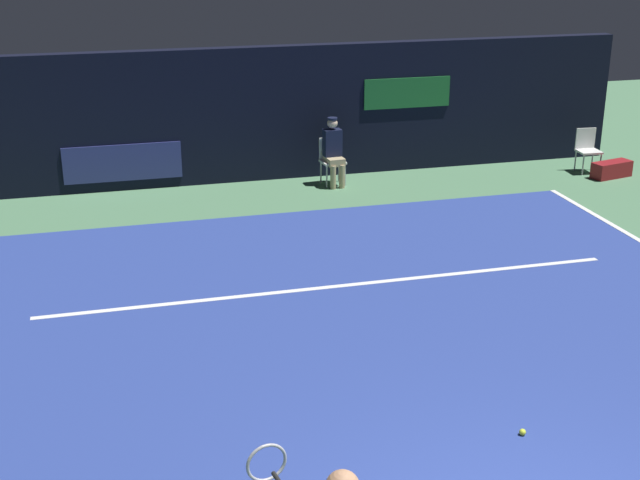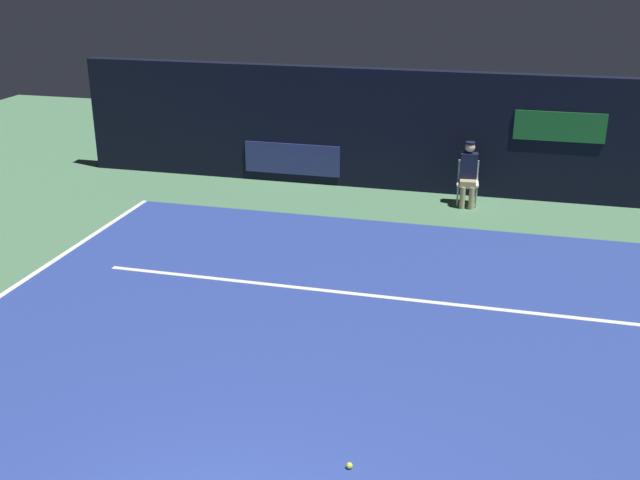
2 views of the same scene
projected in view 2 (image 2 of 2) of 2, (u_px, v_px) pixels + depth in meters
The scene contains 6 objects.
ground_plane at pixel (327, 352), 9.95m from camera, with size 30.78×30.78×0.00m, color #4C7A56.
court_surface at pixel (327, 352), 9.95m from camera, with size 10.58×10.40×0.01m, color navy.
line_service at pixel (356, 294), 11.59m from camera, with size 8.25×0.10×0.01m, color white.
back_wall at pixel (411, 131), 16.22m from camera, with size 15.07×0.33×2.60m.
line_judge_on_chair at pixel (468, 173), 15.41m from camera, with size 0.47×0.55×1.32m.
tennis_ball at pixel (349, 466), 7.70m from camera, with size 0.07×0.07×0.07m, color #CCE033.
Camera 2 is at (2.10, -4.30, 4.96)m, focal length 42.51 mm.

